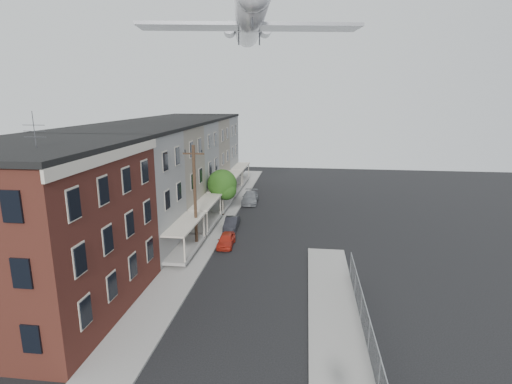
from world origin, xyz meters
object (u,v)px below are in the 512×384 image
street_tree (223,186)px  airplane (249,20)px  car_mid (231,223)px  car_near (226,240)px  utility_pole (195,197)px  car_far (250,198)px

street_tree → airplane: bearing=17.2°
car_mid → car_near: bearing=-87.2°
utility_pole → street_tree: 10.00m
car_far → airplane: airplane is taller
utility_pole → car_near: bearing=21.4°
utility_pole → airplane: bearing=73.9°
car_far → airplane: bearing=-85.2°
street_tree → car_near: bearing=-77.0°
car_far → car_near: bearing=-93.0°
car_far → car_mid: bearing=-95.3°
car_mid → airplane: size_ratio=0.15×
utility_pole → car_far: bearing=81.2°
car_near → car_mid: size_ratio=0.94×
street_tree → car_mid: street_tree is taller
utility_pole → car_near: (2.40, 0.94, -4.10)m
airplane → utility_pole: bearing=-106.1°
car_far → airplane: size_ratio=0.19×
utility_pole → car_mid: (2.00, 5.63, -4.09)m
airplane → car_mid: bearing=-102.2°
street_tree → car_mid: (1.67, -4.30, -2.86)m
utility_pole → car_near: size_ratio=2.68×
car_mid → street_tree: bearing=109.2°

